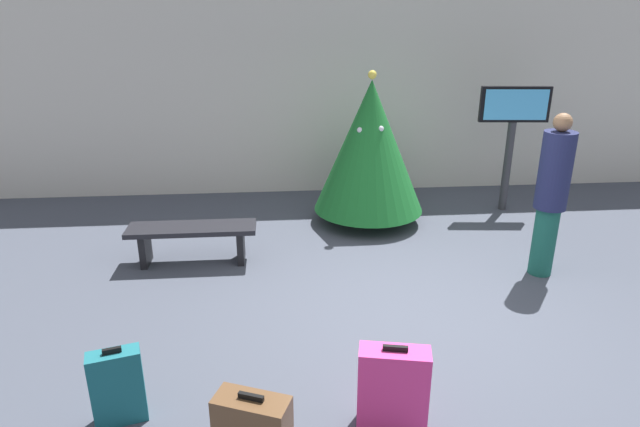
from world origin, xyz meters
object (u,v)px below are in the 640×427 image
(flight_info_kiosk, at_px, (513,123))
(suitcase_2, at_px, (118,387))
(waiting_bench, at_px, (192,235))
(traveller_0, at_px, (552,193))
(suitcase_4, at_px, (393,389))
(holiday_tree, at_px, (370,147))

(flight_info_kiosk, relative_size, suitcase_2, 2.95)
(waiting_bench, xyz_separation_m, traveller_0, (4.13, -0.65, 0.65))
(traveller_0, distance_m, suitcase_4, 3.35)
(traveller_0, xyz_separation_m, suitcase_2, (-4.32, -2.11, -0.71))
(holiday_tree, relative_size, traveller_0, 1.15)
(holiday_tree, xyz_separation_m, traveller_0, (1.76, -1.83, -0.13))
(flight_info_kiosk, distance_m, suitcase_2, 6.50)
(holiday_tree, distance_m, waiting_bench, 2.76)
(waiting_bench, distance_m, suitcase_2, 2.76)
(suitcase_2, distance_m, suitcase_4, 2.04)
(holiday_tree, bearing_deg, waiting_bench, -153.48)
(waiting_bench, xyz_separation_m, suitcase_2, (-0.19, -2.76, -0.06))
(holiday_tree, height_order, waiting_bench, holiday_tree)
(traveller_0, height_order, suitcase_4, traveller_0)
(holiday_tree, xyz_separation_m, suitcase_4, (-0.53, -4.18, -0.80))
(holiday_tree, bearing_deg, suitcase_2, -123.00)
(waiting_bench, bearing_deg, suitcase_4, -58.42)
(flight_info_kiosk, relative_size, traveller_0, 1.00)
(traveller_0, bearing_deg, suitcase_4, -134.26)
(suitcase_4, bearing_deg, flight_info_kiosk, 58.89)
(suitcase_2, height_order, suitcase_4, suitcase_4)
(suitcase_2, bearing_deg, flight_info_kiosk, 42.01)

